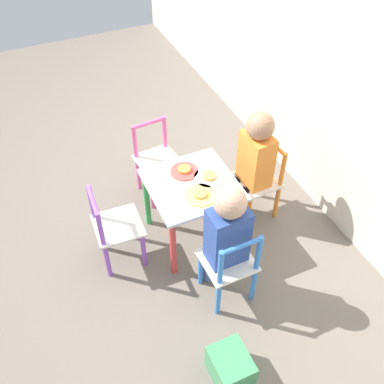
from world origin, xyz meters
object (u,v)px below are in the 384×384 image
at_px(chair_purple, 114,229).
at_px(child_right, 227,232).
at_px(plate_right, 200,195).
at_px(plate_back, 209,177).
at_px(plate_left, 184,171).
at_px(chair_blue, 230,265).
at_px(chair_pink, 157,161).
at_px(child_back, 254,159).
at_px(storage_bin, 230,367).
at_px(chair_orange, 259,181).
at_px(kids_table, 192,194).

bearing_deg(chair_purple, child_right, -129.61).
bearing_deg(plate_right, plate_back, 135.00).
bearing_deg(plate_left, chair_blue, 0.49).
xyz_separation_m(chair_purple, plate_right, (0.13, 0.47, 0.19)).
bearing_deg(plate_back, plate_left, -135.00).
height_order(chair_pink, plate_right, chair_pink).
bearing_deg(chair_purple, plate_right, -102.74).
relative_size(child_back, plate_back, 4.41).
bearing_deg(storage_bin, plate_back, 160.76).
distance_m(chair_pink, chair_purple, 0.62).
xyz_separation_m(chair_orange, child_right, (0.44, -0.46, 0.20)).
height_order(chair_orange, plate_right, chair_orange).
relative_size(child_back, plate_right, 4.36).
bearing_deg(child_back, plate_right, -75.53).
xyz_separation_m(chair_blue, chair_purple, (-0.49, -0.47, 0.00)).
xyz_separation_m(chair_blue, plate_left, (-0.58, -0.00, 0.19)).
xyz_separation_m(chair_pink, storage_bin, (1.35, -0.16, -0.17)).
xyz_separation_m(chair_blue, chair_pink, (-0.94, -0.05, 0.00)).
relative_size(chair_orange, storage_bin, 2.55).
height_order(plate_back, plate_right, same).
bearing_deg(storage_bin, chair_blue, 153.61).
distance_m(plate_back, plate_left, 0.15).
xyz_separation_m(child_back, plate_left, (-0.08, -0.41, -0.01)).
distance_m(kids_table, storage_bin, 0.95).
relative_size(chair_orange, child_back, 0.68).
xyz_separation_m(chair_pink, plate_back, (0.47, 0.15, 0.19)).
distance_m(chair_purple, plate_left, 0.51).
xyz_separation_m(chair_purple, plate_back, (0.02, 0.58, 0.19)).
relative_size(child_right, storage_bin, 3.75).
bearing_deg(chair_blue, storage_bin, 63.01).
height_order(chair_blue, chair_pink, same).
bearing_deg(chair_blue, chair_purple, -46.70).
bearing_deg(child_back, chair_pink, -137.94).
distance_m(plate_right, storage_bin, 0.88).
relative_size(chair_orange, plate_right, 2.95).
distance_m(kids_table, chair_purple, 0.48).
xyz_separation_m(plate_right, plate_left, (-0.22, 0.00, -0.00)).
distance_m(chair_orange, chair_pink, 0.67).
bearing_deg(plate_left, chair_pink, -173.47).
xyz_separation_m(chair_blue, plate_right, (-0.36, -0.00, 0.19)).
relative_size(chair_blue, chair_purple, 1.00).
distance_m(chair_orange, plate_back, 0.41).
height_order(chair_pink, child_right, child_right).
relative_size(plate_back, plate_right, 0.99).
relative_size(chair_blue, child_right, 0.68).
height_order(child_right, plate_right, child_right).
xyz_separation_m(kids_table, plate_right, (0.11, 0.00, 0.09)).
relative_size(plate_back, plate_left, 1.08).
distance_m(chair_purple, child_right, 0.67).
height_order(chair_pink, chair_purple, same).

